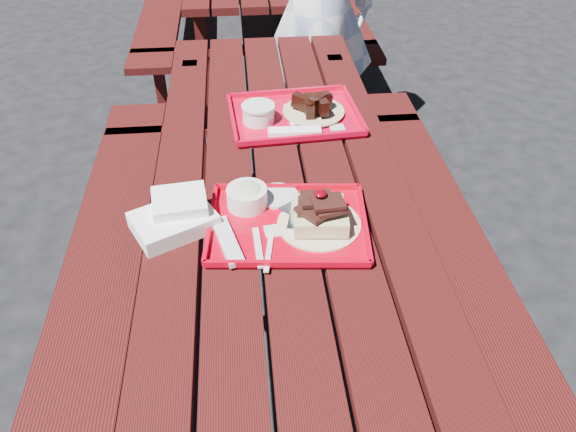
{
  "coord_description": "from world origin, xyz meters",
  "views": [
    {
      "loc": [
        -0.1,
        -1.24,
        1.71
      ],
      "look_at": [
        0.0,
        -0.15,
        0.82
      ],
      "focal_mm": 35.0,
      "sensor_mm": 36.0,
      "label": 1
    }
  ],
  "objects_px": {
    "picnic_table_near": "(283,251)",
    "person": "(317,9)",
    "near_tray": "(287,214)",
    "far_tray": "(293,114)"
  },
  "relations": [
    {
      "from": "near_tray",
      "to": "picnic_table_near",
      "type": "bearing_deg",
      "value": 92.31
    },
    {
      "from": "near_tray",
      "to": "person",
      "type": "height_order",
      "value": "person"
    },
    {
      "from": "near_tray",
      "to": "person",
      "type": "distance_m",
      "value": 1.54
    },
    {
      "from": "person",
      "to": "far_tray",
      "type": "bearing_deg",
      "value": 76.1
    },
    {
      "from": "near_tray",
      "to": "person",
      "type": "bearing_deg",
      "value": 79.38
    },
    {
      "from": "picnic_table_near",
      "to": "person",
      "type": "relative_size",
      "value": 1.52
    },
    {
      "from": "picnic_table_near",
      "to": "far_tray",
      "type": "distance_m",
      "value": 0.51
    },
    {
      "from": "picnic_table_near",
      "to": "near_tray",
      "type": "distance_m",
      "value": 0.24
    },
    {
      "from": "picnic_table_near",
      "to": "far_tray",
      "type": "xyz_separation_m",
      "value": [
        0.07,
        0.46,
        0.21
      ]
    },
    {
      "from": "near_tray",
      "to": "far_tray",
      "type": "relative_size",
      "value": 0.96
    }
  ]
}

